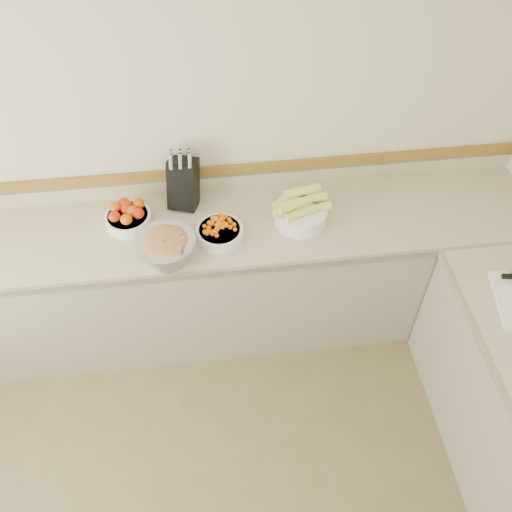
{
  "coord_description": "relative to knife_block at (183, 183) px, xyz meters",
  "views": [
    {
      "loc": [
        0.11,
        -0.57,
        3.19
      ],
      "look_at": [
        0.35,
        1.35,
        1.0
      ],
      "focal_mm": 40.0,
      "sensor_mm": 36.0,
      "label": 1
    }
  ],
  "objects": [
    {
      "name": "tomato_bowl",
      "position": [
        -0.32,
        -0.13,
        -0.1
      ],
      "size": [
        0.26,
        0.26,
        0.13
      ],
      "color": "white",
      "rests_on": "counter_back"
    },
    {
      "name": "cherry_tomato_bowl",
      "position": [
        0.18,
        -0.3,
        -0.11
      ],
      "size": [
        0.26,
        0.26,
        0.14
      ],
      "color": "white",
      "rests_on": "counter_back"
    },
    {
      "name": "corn_bowl",
      "position": [
        0.64,
        -0.22,
        -0.08
      ],
      "size": [
        0.33,
        0.3,
        0.22
      ],
      "color": "white",
      "rests_on": "counter_back"
    },
    {
      "name": "back_wall",
      "position": [
        -0.0,
        0.1,
        0.24
      ],
      "size": [
        4.0,
        0.0,
        4.0
      ],
      "primitive_type": "plane",
      "rotation": [
        1.57,
        0.0,
        0.0
      ],
      "color": "beige",
      "rests_on": "ground_plane"
    },
    {
      "name": "counter_back",
      "position": [
        -0.0,
        -0.22,
        -0.6
      ],
      "size": [
        4.0,
        0.65,
        1.08
      ],
      "color": "#C2B88D",
      "rests_on": "ground_plane"
    },
    {
      "name": "knife_block",
      "position": [
        0.0,
        0.0,
        0.0
      ],
      "size": [
        0.21,
        0.23,
        0.38
      ],
      "color": "black",
      "rests_on": "counter_back"
    },
    {
      "name": "rhubarb_bowl",
      "position": [
        -0.11,
        -0.43,
        -0.06
      ],
      "size": [
        0.32,
        0.32,
        0.18
      ],
      "color": "#B2B2BA",
      "rests_on": "counter_back"
    }
  ]
}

